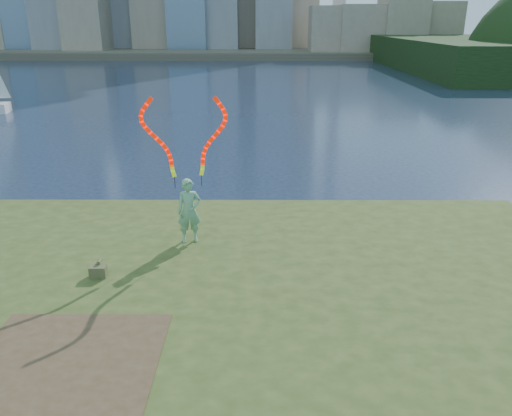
{
  "coord_description": "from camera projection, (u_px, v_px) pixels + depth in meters",
  "views": [
    {
      "loc": [
        1.11,
        -10.23,
        6.31
      ],
      "look_at": [
        1.06,
        1.0,
        2.07
      ],
      "focal_mm": 35.0,
      "sensor_mm": 36.0,
      "label": 1
    }
  ],
  "objects": [
    {
      "name": "far_shore",
      "position": [
        253.0,
        50.0,
        100.46
      ],
      "size": [
        320.0,
        40.0,
        1.2
      ],
      "primitive_type": "cube",
      "color": "#4A4536",
      "rests_on": "ground"
    },
    {
      "name": "ground",
      "position": [
        211.0,
        304.0,
        11.81
      ],
      "size": [
        320.0,
        320.0,
        0.0
      ],
      "primitive_type": "plane",
      "color": "#18243C",
      "rests_on": "ground"
    },
    {
      "name": "canvas_bag",
      "position": [
        98.0,
        271.0,
        11.4
      ],
      "size": [
        0.38,
        0.43,
        0.35
      ],
      "rotation": [
        0.0,
        0.0,
        0.03
      ],
      "color": "#404524",
      "rests_on": "grassy_knoll"
    },
    {
      "name": "woman_with_ribbons",
      "position": [
        188.0,
        191.0,
        12.81
      ],
      "size": [
        2.04,
        0.64,
        4.09
      ],
      "rotation": [
        0.0,
        0.0,
        0.23
      ],
      "color": "#136E2B",
      "rests_on": "grassy_knoll"
    },
    {
      "name": "dirt_patch",
      "position": [
        65.0,
        363.0,
        8.54
      ],
      "size": [
        3.2,
        3.0,
        0.02
      ],
      "primitive_type": "cube",
      "color": "#47331E",
      "rests_on": "grassy_knoll"
    },
    {
      "name": "grassy_knoll",
      "position": [
        200.0,
        353.0,
        9.54
      ],
      "size": [
        20.0,
        18.0,
        0.8
      ],
      "color": "#354418",
      "rests_on": "ground"
    }
  ]
}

